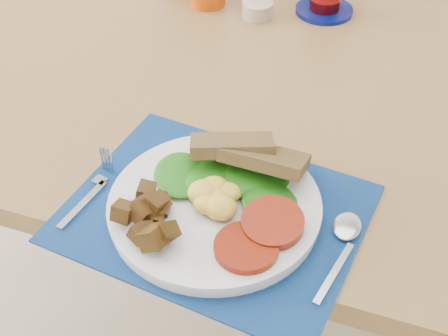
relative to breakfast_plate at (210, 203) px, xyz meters
name	(u,v)px	position (x,y,z in m)	size (l,w,h in m)	color
table	(260,112)	(-0.03, 0.36, -0.11)	(1.40, 0.90, 0.75)	brown
placemat	(215,213)	(0.01, 0.00, -0.02)	(0.41, 0.32, 0.00)	black
breakfast_plate	(210,203)	(0.00, 0.00, 0.00)	(0.30, 0.30, 0.07)	silver
fork	(94,189)	(-0.18, -0.01, -0.02)	(0.03, 0.15, 0.00)	#B2B5BA
spoon	(343,242)	(0.19, 0.01, -0.02)	(0.04, 0.17, 0.00)	#B2B5BA
ramekin	(257,9)	(-0.11, 0.57, -0.01)	(0.06, 0.06, 0.03)	tan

